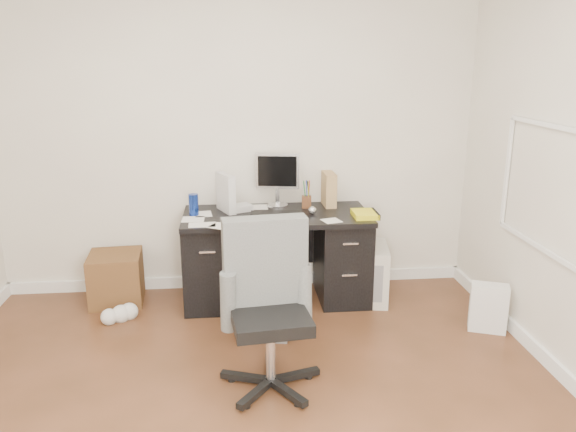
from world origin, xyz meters
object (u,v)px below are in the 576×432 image
at_px(desk, 277,255).
at_px(lcd_monitor, 277,180).
at_px(office_chair, 270,309).
at_px(wicker_basket, 116,278).
at_px(keyboard, 275,214).
at_px(pc_tower, 374,273).

distance_m(desk, lcd_monitor, 0.63).
bearing_deg(office_chair, wicker_basket, 124.28).
xyz_separation_m(desk, keyboard, (-0.01, -0.05, 0.36)).
xyz_separation_m(pc_tower, wicker_basket, (-2.14, 0.16, -0.03)).
bearing_deg(office_chair, lcd_monitor, 77.43).
bearing_deg(desk, wicker_basket, 176.09).
distance_m(office_chair, pc_tower, 1.58).
height_order(pc_tower, wicker_basket, pc_tower).
bearing_deg(lcd_monitor, pc_tower, -11.14).
distance_m(office_chair, wicker_basket, 1.85).
bearing_deg(pc_tower, keyboard, -171.81).
xyz_separation_m(keyboard, office_chair, (-0.13, -1.25, -0.24)).
distance_m(desk, pc_tower, 0.83).
relative_size(desk, office_chair, 1.44).
distance_m(keyboard, wicker_basket, 1.43).
distance_m(lcd_monitor, keyboard, 0.36).
xyz_separation_m(desk, lcd_monitor, (0.03, 0.23, 0.58)).
relative_size(keyboard, office_chair, 0.38).
height_order(desk, office_chair, office_chair).
bearing_deg(lcd_monitor, office_chair, -86.65).
bearing_deg(keyboard, lcd_monitor, 87.38).
height_order(lcd_monitor, keyboard, lcd_monitor).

